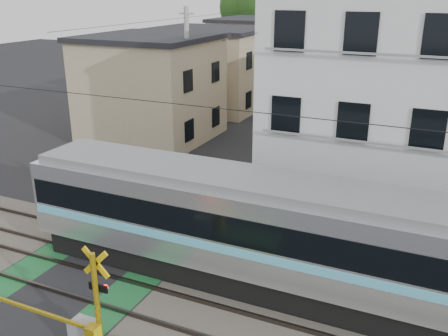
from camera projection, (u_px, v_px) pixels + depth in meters
The scene contains 11 objects.
ground at pixel (97, 264), 17.09m from camera, with size 120.00×120.00×0.00m, color black.
track_bed at pixel (97, 263), 17.08m from camera, with size 120.00×120.00×0.14m.
crossing_signal_near at pixel (86, 330), 12.71m from camera, with size 4.74×0.65×3.09m.
crossing_signal_far at pixel (101, 195), 20.98m from camera, with size 4.74×0.65×3.09m.
apartment_block at pixel (403, 99), 20.29m from camera, with size 10.20×8.36×9.30m.
houses_row at pixel (311, 67), 38.04m from camera, with size 22.07×31.35×6.80m.
tree_hill at pixel (365, 17), 56.44m from camera, with size 40.00×13.14×11.56m.
catenary at pixel (265, 193), 13.51m from camera, with size 60.00×5.04×7.00m.
utility_poles at pixel (283, 59), 35.77m from camera, with size 7.90×42.00×8.00m.
pedestrian at pixel (313, 95), 39.72m from camera, with size 0.65×0.42×1.77m, color #23252C.
weed_patches at pixel (138, 272), 16.26m from camera, with size 10.25×8.80×0.40m.
Camera 1 is at (10.18, -11.76, 8.94)m, focal length 40.00 mm.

